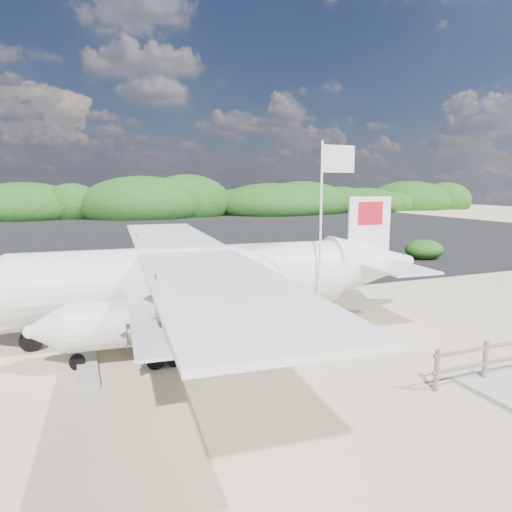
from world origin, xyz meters
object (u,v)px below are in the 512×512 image
Objects in this scene: crew_b at (197,279)px; aircraft_small at (6,234)px; aircraft_large at (297,243)px; crew_c at (296,304)px; flagpole at (318,340)px; baggage_cart at (199,353)px; crew_a at (231,277)px; signboard at (303,328)px.

crew_b is 32.69m from aircraft_small.
aircraft_large is (12.21, 15.10, -0.91)m from crew_b.
crew_c is at bearing 129.29° from crew_b.
flagpole reaches higher than aircraft_small.
baggage_cart is 0.38× the size of aircraft_small.
crew_a reaches higher than crew_c.
crew_c is at bearing 175.28° from signboard.
crew_b is 1.02× the size of crew_c.
aircraft_large is 2.63× the size of aircraft_small.
flagpole reaches higher than signboard.
signboard is (0.09, 1.18, 0.00)m from flagpole.
baggage_cart is at bearing -179.07° from signboard.
crew_a is (2.79, 5.44, 0.94)m from baggage_cart.
aircraft_large is (10.85, 15.46, -0.94)m from crew_a.
crew_b is at bearing 55.31° from aircraft_large.
aircraft_small is (-13.00, 35.79, 0.00)m from signboard.
signboard is 0.23× the size of aircraft_small.
crew_a is 1.04× the size of crew_b.
flagpole is at bearing 113.64° from aircraft_small.
crew_c is at bearing 67.39° from aircraft_large.
flagpole is at bearing 78.28° from crew_c.
crew_a reaches higher than crew_b.
flagpole is 0.86× the size of aircraft_small.
flagpole is at bearing 127.00° from crew_b.
signboard is 38.08m from aircraft_small.
flagpole is 23.41m from aircraft_large.
flagpole reaches higher than crew_b.
crew_c is (3.49, 0.86, 0.89)m from baggage_cart.
baggage_cart is 6.19m from crew_a.
crew_c is at bearing 4.64° from baggage_cart.
baggage_cart is at bearing 61.13° from aircraft_large.
crew_c is (0.70, -4.58, -0.05)m from crew_a.
crew_b reaches higher than baggage_cart.
baggage_cart is at bearing 83.87° from crew_a.
crew_c reaches higher than aircraft_small.
crew_a is (-0.98, 4.54, 0.94)m from signboard.
crew_b reaches higher than aircraft_small.
aircraft_small reaches higher than baggage_cart.
crew_c is at bearing 119.72° from crew_a.
crew_a is 1.41m from crew_b.
signboard reaches higher than baggage_cart.
crew_a is 4.63m from crew_c.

